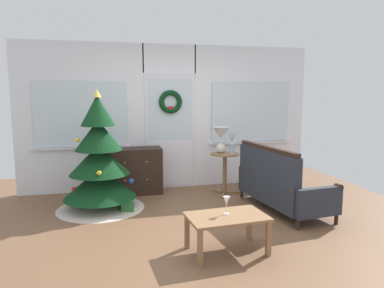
{
  "coord_description": "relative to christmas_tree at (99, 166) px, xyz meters",
  "views": [
    {
      "loc": [
        -1.06,
        -4.21,
        1.69
      ],
      "look_at": [
        0.05,
        0.55,
        1.0
      ],
      "focal_mm": 33.27,
      "sensor_mm": 36.0,
      "label": 1
    }
  ],
  "objects": [
    {
      "name": "ground_plane",
      "position": [
        1.22,
        -1.08,
        -0.64
      ],
      "size": [
        6.76,
        6.76,
        0.0
      ],
      "primitive_type": "plane",
      "color": "brown"
    },
    {
      "name": "christmas_tree",
      "position": [
        0.0,
        0.0,
        0.0
      ],
      "size": [
        1.28,
        1.28,
        1.76
      ],
      "color": "#4C331E",
      "rests_on": "ground"
    },
    {
      "name": "flower_vase",
      "position": [
        2.13,
        0.24,
        0.18
      ],
      "size": [
        0.11,
        0.1,
        0.35
      ],
      "color": "#99ADBC",
      "rests_on": "side_table"
    },
    {
      "name": "side_table",
      "position": [
        2.03,
        0.3,
        -0.14
      ],
      "size": [
        0.5,
        0.48,
        0.7
      ],
      "color": "#8E6642",
      "rests_on": "ground"
    },
    {
      "name": "coffee_table",
      "position": [
        1.35,
        -1.82,
        -0.29
      ],
      "size": [
        0.88,
        0.59,
        0.41
      ],
      "color": "#8E6642",
      "rests_on": "ground"
    },
    {
      "name": "settee_sofa",
      "position": [
        2.52,
        -0.68,
        -0.26
      ],
      "size": [
        0.89,
        1.67,
        0.96
      ],
      "color": "black",
      "rests_on": "ground"
    },
    {
      "name": "back_wall_with_door",
      "position": [
        1.22,
        1.0,
        0.65
      ],
      "size": [
        5.2,
        0.19,
        2.55
      ],
      "color": "white",
      "rests_on": "ground"
    },
    {
      "name": "table_lamp",
      "position": [
        1.97,
        0.34,
        0.35
      ],
      "size": [
        0.28,
        0.28,
        0.44
      ],
      "color": "silver",
      "rests_on": "side_table"
    },
    {
      "name": "gift_box",
      "position": [
        0.37,
        -0.25,
        -0.55
      ],
      "size": [
        0.18,
        0.16,
        0.18
      ],
      "primitive_type": "cube",
      "color": "#266633",
      "rests_on": "ground"
    },
    {
      "name": "dresser_cabinet",
      "position": [
        0.56,
        0.71,
        -0.25
      ],
      "size": [
        0.9,
        0.45,
        0.78
      ],
      "color": "black",
      "rests_on": "ground"
    },
    {
      "name": "wine_glass",
      "position": [
        1.36,
        -1.78,
        -0.09
      ],
      "size": [
        0.08,
        0.08,
        0.2
      ],
      "color": "silver",
      "rests_on": "coffee_table"
    }
  ]
}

